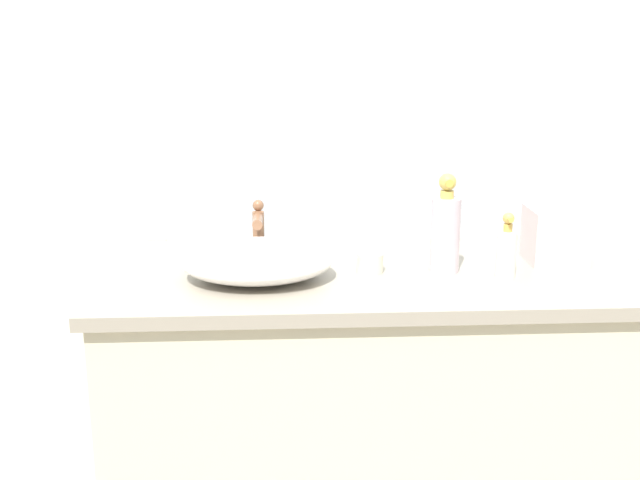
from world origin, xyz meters
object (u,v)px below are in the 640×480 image
sink_basin (257,260)px  candle_jar (370,263)px  soap_dispenser (446,230)px  tissue_box (555,232)px  lotion_bottle (506,250)px

sink_basin → candle_jar: bearing=8.2°
soap_dispenser → tissue_box: soap_dispenser is taller
sink_basin → soap_dispenser: 0.44m
sink_basin → tissue_box: bearing=7.7°
soap_dispenser → lotion_bottle: 0.15m
sink_basin → lotion_bottle: (0.57, -0.01, 0.02)m
soap_dispenser → tissue_box: 0.29m
soap_dispenser → candle_jar: soap_dispenser is taller
sink_basin → tissue_box: 0.73m
candle_jar → sink_basin: bearing=-171.8°
candle_jar → lotion_bottle: bearing=-9.2°
sink_basin → lotion_bottle: size_ratio=2.29×
tissue_box → candle_jar: size_ratio=2.78×
sink_basin → candle_jar: (0.26, 0.04, -0.02)m
soap_dispenser → candle_jar: (-0.18, -0.00, -0.08)m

